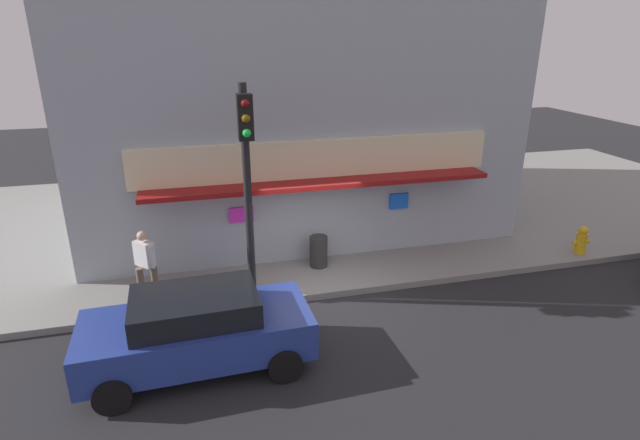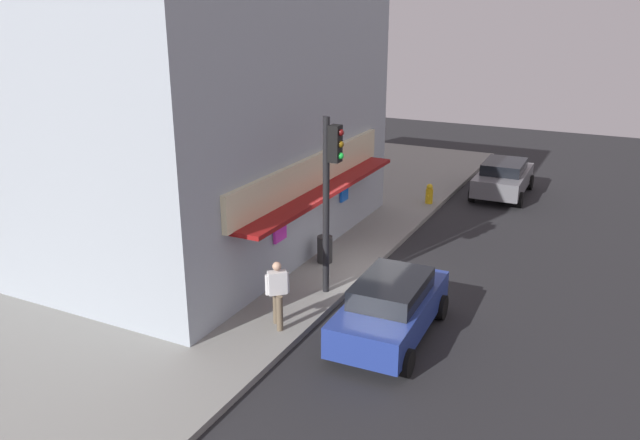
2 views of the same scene
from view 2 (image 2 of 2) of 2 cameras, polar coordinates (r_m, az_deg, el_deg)
The scene contains 9 objects.
ground_plane at distance 18.96m, azimuth 4.13°, elevation -5.24°, with size 52.60×52.60×0.00m, color #232326.
sidewalk at distance 21.61m, azimuth -10.18°, elevation -2.15°, with size 35.06×11.58×0.17m, color gray.
corner_building at distance 21.10m, azimuth -11.40°, elevation 9.03°, with size 12.25×9.52×8.18m.
traffic_light at distance 16.61m, azimuth 0.89°, elevation 3.32°, with size 0.32×0.58×4.85m.
fire_hydrant at distance 25.60m, azimuth 9.76°, elevation 2.31°, with size 0.54×0.30×0.80m.
trash_can at distance 19.50m, azimuth 0.43°, elevation -2.63°, with size 0.47×0.47×0.83m, color #2D2D2D.
pedestrian at distance 15.53m, azimuth -3.83°, elevation -6.38°, with size 0.51×0.50×1.72m.
parked_car_grey at distance 27.84m, azimuth 16.08°, elevation 3.69°, with size 4.17×2.17×1.47m.
parked_car_blue at distance 15.53m, azimuth 6.36°, elevation -7.75°, with size 4.25×2.09×1.54m.
Camera 2 is at (-16.03, -6.51, 7.75)m, focal length 35.75 mm.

